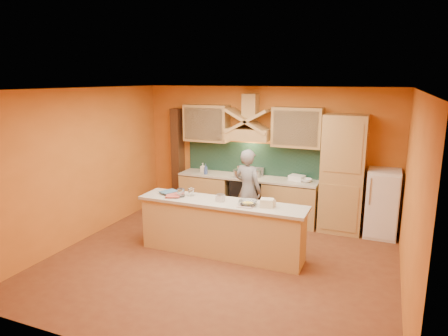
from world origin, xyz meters
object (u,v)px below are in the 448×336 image
at_px(person, 248,190).
at_px(kitchen_scale, 220,198).
at_px(mixing_bowl, 248,203).
at_px(stove, 247,198).
at_px(fridge, 382,203).

bearing_deg(person, kitchen_scale, 103.69).
distance_m(kitchen_scale, mixing_bowl, 0.50).
bearing_deg(stove, kitchen_scale, -84.55).
distance_m(fridge, person, 2.55).
relative_size(stove, mixing_bowl, 2.97).
distance_m(stove, person, 0.79).
relative_size(fridge, mixing_bowl, 4.29).
xyz_separation_m(stove, fridge, (2.70, 0.00, 0.20)).
bearing_deg(kitchen_scale, stove, 94.67).
xyz_separation_m(stove, mixing_bowl, (0.68, -1.93, 0.53)).
bearing_deg(fridge, kitchen_scale, -142.89).
xyz_separation_m(stove, person, (0.24, -0.65, 0.37)).
xyz_separation_m(kitchen_scale, mixing_bowl, (0.50, -0.02, -0.02)).
bearing_deg(fridge, person, -165.08).
bearing_deg(person, stove, -53.28).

